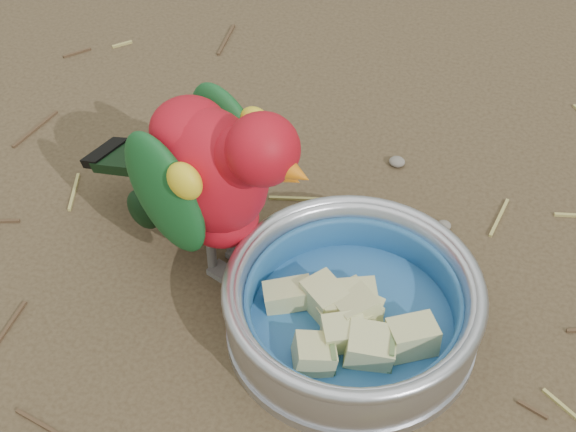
% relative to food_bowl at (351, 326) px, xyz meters
% --- Properties ---
extents(ground, '(60.00, 60.00, 0.00)m').
position_rel_food_bowl_xyz_m(ground, '(-0.01, -0.02, -0.01)').
color(ground, '#493A26').
extents(food_bowl, '(0.22, 0.22, 0.02)m').
position_rel_food_bowl_xyz_m(food_bowl, '(0.00, 0.00, 0.00)').
color(food_bowl, '#B2B2BA').
rests_on(food_bowl, ground).
extents(bowl_wall, '(0.22, 0.22, 0.04)m').
position_rel_food_bowl_xyz_m(bowl_wall, '(0.00, 0.00, 0.03)').
color(bowl_wall, '#B2B2BA').
rests_on(bowl_wall, food_bowl).
extents(fruit_wedges, '(0.13, 0.13, 0.03)m').
position_rel_food_bowl_xyz_m(fruit_wedges, '(0.00, 0.00, 0.02)').
color(fruit_wedges, '#C5C480').
rests_on(fruit_wedges, food_bowl).
extents(lory_parrot, '(0.26, 0.19, 0.19)m').
position_rel_food_bowl_xyz_m(lory_parrot, '(-0.14, 0.05, 0.09)').
color(lory_parrot, '#AA0D19').
rests_on(lory_parrot, ground).
extents(ground_debris, '(0.90, 0.80, 0.01)m').
position_rel_food_bowl_xyz_m(ground_debris, '(-0.01, 0.00, -0.01)').
color(ground_debris, tan).
rests_on(ground_debris, ground).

